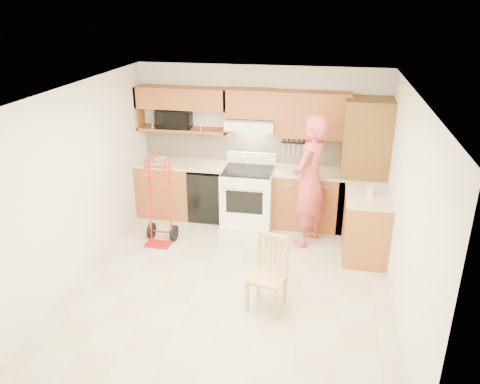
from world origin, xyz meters
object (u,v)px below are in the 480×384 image
(microwave, at_px, (174,118))
(dining_chair, at_px, (267,275))
(hand_truck, at_px, (158,205))
(person, at_px, (310,182))
(range, at_px, (247,195))

(microwave, height_order, dining_chair, microwave)
(hand_truck, distance_m, dining_chair, 2.25)
(person, height_order, hand_truck, person)
(hand_truck, bearing_deg, microwave, 95.56)
(range, height_order, person, person)
(range, distance_m, dining_chair, 2.13)
(range, height_order, hand_truck, hand_truck)
(person, bearing_deg, microwave, -85.05)
(person, bearing_deg, range, -83.77)
(person, relative_size, dining_chair, 2.19)
(range, distance_m, person, 1.09)
(microwave, xyz_separation_m, hand_truck, (0.08, -1.16, -1.02))
(person, relative_size, hand_truck, 1.58)
(range, relative_size, dining_chair, 1.29)
(microwave, distance_m, person, 2.46)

